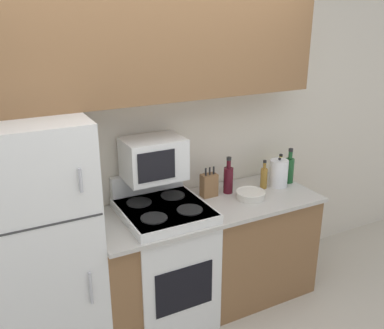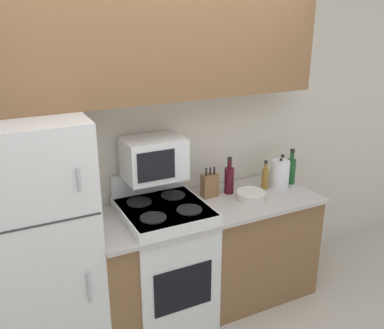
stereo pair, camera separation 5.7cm
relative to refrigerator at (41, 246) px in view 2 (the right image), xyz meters
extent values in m
cube|color=beige|center=(0.88, 0.36, 0.43)|extent=(8.00, 0.05, 2.55)
cube|color=brown|center=(1.22, 0.00, -0.41)|extent=(1.76, 0.63, 0.85)
cube|color=#BCB7AD|center=(1.22, -0.02, 0.03)|extent=(1.76, 0.67, 0.03)
cube|color=white|center=(0.00, 0.00, 0.00)|extent=(0.67, 0.62, 1.68)
cube|color=#383838|center=(0.00, -0.31, 0.30)|extent=(0.65, 0.01, 0.01)
cylinder|color=#B7B7BC|center=(0.21, -0.33, 0.54)|extent=(0.02, 0.02, 0.14)
cylinder|color=#B7B7BC|center=(0.21, -0.33, -0.17)|extent=(0.02, 0.02, 0.22)
cube|color=brown|center=(0.88, 0.17, 1.21)|extent=(2.43, 0.33, 0.74)
cube|color=white|center=(0.85, -0.01, -0.37)|extent=(0.60, 0.63, 0.95)
cube|color=black|center=(0.85, -0.33, -0.39)|extent=(0.43, 0.01, 0.34)
cube|color=#2D2D2D|center=(0.85, -0.01, 0.10)|extent=(0.58, 0.61, 0.01)
cube|color=white|center=(0.85, 0.29, 0.19)|extent=(0.58, 0.06, 0.16)
cylinder|color=black|center=(0.71, -0.15, 0.11)|extent=(0.18, 0.18, 0.01)
cylinder|color=black|center=(0.98, -0.15, 0.11)|extent=(0.18, 0.18, 0.01)
cylinder|color=black|center=(0.71, 0.13, 0.11)|extent=(0.18, 0.18, 0.01)
cylinder|color=black|center=(0.98, 0.13, 0.11)|extent=(0.18, 0.18, 0.01)
cube|color=white|center=(0.84, 0.15, 0.42)|extent=(0.43, 0.31, 0.30)
cube|color=black|center=(0.80, -0.01, 0.42)|extent=(0.27, 0.01, 0.21)
cube|color=brown|center=(1.29, 0.12, 0.13)|extent=(0.13, 0.08, 0.18)
cylinder|color=black|center=(1.26, 0.11, 0.26)|extent=(0.01, 0.01, 0.06)
cylinder|color=black|center=(1.29, 0.11, 0.26)|extent=(0.01, 0.01, 0.06)
cylinder|color=black|center=(1.33, 0.11, 0.26)|extent=(0.01, 0.01, 0.06)
cylinder|color=silver|center=(1.56, -0.07, 0.07)|extent=(0.22, 0.22, 0.06)
torus|color=silver|center=(1.56, -0.07, 0.10)|extent=(0.23, 0.23, 0.01)
cylinder|color=olive|center=(1.77, 0.06, 0.13)|extent=(0.06, 0.06, 0.17)
cylinder|color=olive|center=(1.77, 0.06, 0.24)|extent=(0.03, 0.03, 0.05)
cylinder|color=black|center=(1.77, 0.06, 0.27)|extent=(0.03, 0.03, 0.02)
cylinder|color=#470F19|center=(1.46, 0.11, 0.15)|extent=(0.08, 0.08, 0.21)
cylinder|color=#470F19|center=(1.46, 0.11, 0.29)|extent=(0.03, 0.03, 0.07)
cylinder|color=black|center=(1.46, 0.11, 0.33)|extent=(0.04, 0.04, 0.02)
cylinder|color=#194C23|center=(2.04, 0.06, 0.15)|extent=(0.08, 0.08, 0.21)
cylinder|color=#194C23|center=(2.04, 0.06, 0.29)|extent=(0.03, 0.03, 0.07)
cylinder|color=black|center=(2.04, 0.06, 0.33)|extent=(0.04, 0.04, 0.02)
cylinder|color=gold|center=(2.03, 0.16, 0.12)|extent=(0.06, 0.06, 0.15)
cylinder|color=gold|center=(2.03, 0.16, 0.22)|extent=(0.03, 0.03, 0.05)
cylinder|color=black|center=(2.03, 0.16, 0.25)|extent=(0.03, 0.03, 0.02)
cylinder|color=white|center=(1.91, 0.04, 0.16)|extent=(0.15, 0.15, 0.23)
sphere|color=black|center=(1.91, 0.04, 0.28)|extent=(0.02, 0.02, 0.02)
camera|label=1|loc=(-0.26, -2.55, 1.42)|focal=40.00mm
camera|label=2|loc=(-0.20, -2.57, 1.42)|focal=40.00mm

